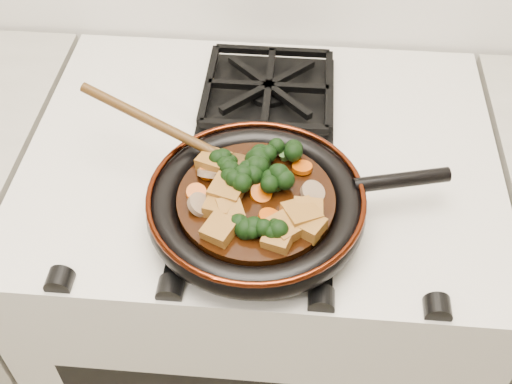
{
  "coord_description": "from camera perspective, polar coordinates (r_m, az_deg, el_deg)",
  "views": [
    {
      "loc": [
        0.05,
        0.94,
        1.62
      ],
      "look_at": [
        0.0,
        1.54,
        0.97
      ],
      "focal_mm": 45.0,
      "sensor_mm": 36.0,
      "label": 1
    }
  ],
  "objects": [
    {
      "name": "broccoli_floret_7",
      "position": [
        0.89,
        1.96,
        0.85
      ],
      "size": [
        0.07,
        0.08,
        0.07
      ],
      "primitive_type": null,
      "rotation": [
        0.04,
        -0.21,
        1.8
      ],
      "color": "black",
      "rests_on": "braising_sauce"
    },
    {
      "name": "tofu_cube_4",
      "position": [
        0.86,
        4.04,
        -2.11
      ],
      "size": [
        0.06,
        0.06,
        0.03
      ],
      "primitive_type": "cube",
      "rotation": [
        -0.09,
        0.09,
        0.49
      ],
      "color": "brown",
      "rests_on": "braising_sauce"
    },
    {
      "name": "carrot_coin_1",
      "position": [
        0.92,
        4.13,
        2.19
      ],
      "size": [
        0.03,
        0.03,
        0.01
      ],
      "primitive_type": "cylinder",
      "rotation": [
        -0.16,
        -0.01,
        0.0
      ],
      "color": "#B34204",
      "rests_on": "braising_sauce"
    },
    {
      "name": "carrot_coin_0",
      "position": [
        0.86,
        1.22,
        -2.28
      ],
      "size": [
        0.03,
        0.03,
        0.02
      ],
      "primitive_type": "cylinder",
      "rotation": [
        -0.09,
        0.24,
        0.0
      ],
      "color": "#B34204",
      "rests_on": "braising_sauce"
    },
    {
      "name": "mushroom_slice_1",
      "position": [
        0.89,
        5.06,
        -0.01
      ],
      "size": [
        0.05,
        0.05,
        0.02
      ],
      "primitive_type": "cylinder",
      "rotation": [
        0.41,
        0.0,
        0.99
      ],
      "color": "#7E6449",
      "rests_on": "braising_sauce"
    },
    {
      "name": "tofu_cube_8",
      "position": [
        0.84,
        2.61,
        -3.22
      ],
      "size": [
        0.06,
        0.06,
        0.03
      ],
      "primitive_type": "cube",
      "rotation": [
        0.02,
        0.05,
        0.73
      ],
      "color": "brown",
      "rests_on": "braising_sauce"
    },
    {
      "name": "carrot_coin_3",
      "position": [
        0.89,
        0.45,
        -0.08
      ],
      "size": [
        0.03,
        0.03,
        0.02
      ],
      "primitive_type": "cylinder",
      "rotation": [
        0.33,
        0.25,
        0.0
      ],
      "color": "#B34204",
      "rests_on": "braising_sauce"
    },
    {
      "name": "tofu_cube_2",
      "position": [
        0.85,
        4.66,
        -3.03
      ],
      "size": [
        0.05,
        0.05,
        0.02
      ],
      "primitive_type": "cube",
      "rotation": [
        0.01,
        0.02,
        2.61
      ],
      "color": "brown",
      "rests_on": "braising_sauce"
    },
    {
      "name": "carrot_coin_4",
      "position": [
        0.92,
        -4.26,
        1.75
      ],
      "size": [
        0.03,
        0.03,
        0.01
      ],
      "primitive_type": "cylinder",
      "rotation": [
        0.29,
        -0.01,
        0.0
      ],
      "color": "#B34204",
      "rests_on": "braising_sauce"
    },
    {
      "name": "broccoli_floret_1",
      "position": [
        0.84,
        -1.14,
        -3.4
      ],
      "size": [
        0.09,
        0.08,
        0.06
      ],
      "primitive_type": null,
      "rotation": [
        -0.09,
        -0.07,
        0.91
      ],
      "color": "black",
      "rests_on": "braising_sauce"
    },
    {
      "name": "tofu_cube_6",
      "position": [
        0.93,
        -3.75,
        2.65
      ],
      "size": [
        0.06,
        0.05,
        0.03
      ],
      "primitive_type": "cube",
      "rotation": [
        0.06,
        0.09,
        2.74
      ],
      "color": "brown",
      "rests_on": "braising_sauce"
    },
    {
      "name": "braising_sauce",
      "position": [
        0.9,
        0.0,
        -0.91
      ],
      "size": [
        0.22,
        0.22,
        0.02
      ],
      "primitive_type": "cylinder",
      "color": "black",
      "rests_on": "skillet"
    },
    {
      "name": "tofu_cube_0",
      "position": [
        0.83,
        1.95,
        -4.2
      ],
      "size": [
        0.05,
        0.04,
        0.02
      ],
      "primitive_type": "cube",
      "rotation": [
        -0.05,
        0.08,
        2.83
      ],
      "color": "brown",
      "rests_on": "braising_sauce"
    },
    {
      "name": "tofu_cube_9",
      "position": [
        0.87,
        -3.4,
        -1.41
      ],
      "size": [
        0.04,
        0.04,
        0.02
      ],
      "primitive_type": "cube",
      "rotation": [
        0.06,
        -0.01,
        2.95
      ],
      "color": "brown",
      "rests_on": "braising_sauce"
    },
    {
      "name": "burner_grate_front",
      "position": [
        0.93,
        -0.14,
        -1.65
      ],
      "size": [
        0.23,
        0.23,
        0.03
      ],
      "primitive_type": null,
      "color": "black",
      "rests_on": "stove"
    },
    {
      "name": "mushroom_slice_0",
      "position": [
        0.91,
        -4.27,
        1.64
      ],
      "size": [
        0.04,
        0.03,
        0.03
      ],
      "primitive_type": "cylinder",
      "rotation": [
        0.65,
        0.0,
        2.99
      ],
      "color": "#7E6449",
      "rests_on": "braising_sauce"
    },
    {
      "name": "burner_grate_back",
      "position": [
        1.13,
        1.11,
        9.06
      ],
      "size": [
        0.23,
        0.23,
        0.03
      ],
      "primitive_type": null,
      "color": "black",
      "rests_on": "stove"
    },
    {
      "name": "broccoli_floret_2",
      "position": [
        0.89,
        -1.47,
        0.97
      ],
      "size": [
        0.09,
        0.09,
        0.07
      ],
      "primitive_type": null,
      "rotation": [
        -0.11,
        0.2,
        2.1
      ],
      "color": "black",
      "rests_on": "braising_sauce"
    },
    {
      "name": "broccoli_floret_4",
      "position": [
        0.92,
        -2.62,
        2.37
      ],
      "size": [
        0.08,
        0.08,
        0.06
      ],
      "primitive_type": null,
      "rotation": [
        -0.09,
        -0.08,
        1.86
      ],
      "color": "black",
      "rests_on": "braising_sauce"
    },
    {
      "name": "tofu_cube_5",
      "position": [
        0.86,
        -2.33,
        -1.74
      ],
      "size": [
        0.05,
        0.05,
        0.03
      ],
      "primitive_type": "cube",
      "rotation": [
        0.09,
        -0.11,
        1.94
      ],
      "color": "brown",
      "rests_on": "braising_sauce"
    },
    {
      "name": "stove",
      "position": [
        1.39,
        0.41,
        -9.87
      ],
      "size": [
        0.76,
        0.6,
        0.9
      ],
      "primitive_type": "cube",
      "color": "beige",
      "rests_on": "ground"
    },
    {
      "name": "broccoli_floret_6",
      "position": [
        0.93,
        0.73,
        3.03
      ],
      "size": [
        0.08,
        0.08,
        0.06
      ],
      "primitive_type": null,
      "rotation": [
        -0.0,
        -0.14,
        2.68
      ],
      "color": "black",
      "rests_on": "braising_sauce"
    },
    {
      "name": "mushroom_slice_2",
      "position": [
        0.87,
        -4.99,
        -1.14
      ],
      "size": [
        0.04,
        0.04,
        0.03
      ],
      "primitive_type": "cylinder",
      "rotation": [
        0.56,
        0.0,
        1.54
      ],
      "color": "#7E6449",
      "rests_on": "braising_sauce"
    },
    {
      "name": "wooden_spoon",
      "position": [
        0.94,
        -5.8,
        4.54
      ],
      "size": [
        0.16,
        0.08,
        0.25
      ],
      "rotation": [
        0.0,
        0.0,
        2.83
      ],
      "color": "#43290E",
      "rests_on": "braising_sauce"
    },
    {
      "name": "tofu_cube_3",
      "position": [
        0.86,
        4.61,
        -1.85
      ],
      "size": [
        0.04,
        0.04,
        0.03
      ],
      "primitive_type": "cube",
      "rotation": [
        0.06,
        -0.05,
        1.6
      ],
      "color": "brown",
      "rests_on": "braising_sauce"
    },
    {
      "name": "tofu_cube_1",
      "position": [
        0.84,
        -3.24,
        -3.41
      ],
      "size": [
        0.05,
        0.05,
        0.03
      ],
      "primitive_type": "cube",
      "rotation": [
        -0.07,
        0.07,
        2.71
      ],
      "color": "brown",
      "rests_on": "braising_sauce"
    },
    {
      "name": "tofu_cube_7",
      "position": [
        0.88,
        -2.58,
        0.07
      ],
      "size": [
        0.05,
        0.06,
        0.03
      ],
      "primitive_type": "cube",
      "rotation": [
        0.04,
        -0.03,
        2.88
      ],
      "color": "brown",
      "rests_on": "braising_sauce"
    },
    {
      "name": "skillet",
      "position": [
        0.9,
        0.15,
        -1.1
      ],
      "size": [
        0.43,
        0.31,
        0.05
      ],
      "rotation": [
        0.0,
        0.0,
        0.25
      ],
      "color": "black",
      "rests_on": "burner_grate_front"
    },
    {
      "name": "broccoli_floret_5",
      "position": [
        0.9,
        -0.32,
        1.74
      ],
      "size": [
        0.09,
        0.09,
        0.07
      ],
      "primitive_type": null,
      "rotation": [
        -0.08,
        0.24,
        0.59
      ],
      "color": "black",
      "rests_on": "braising_sauce"
    },
    {
      "name": "broccoli_floret_3",
      "position": [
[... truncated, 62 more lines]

